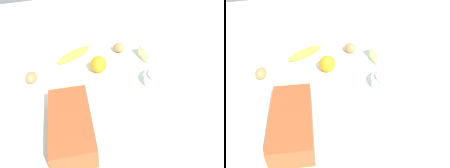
{
  "view_description": "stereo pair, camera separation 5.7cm",
  "coord_description": "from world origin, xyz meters",
  "views": [
    {
      "loc": [
        -0.62,
        0.23,
        0.58
      ],
      "look_at": [
        0.0,
        0.0,
        0.04
      ],
      "focal_mm": 35.58,
      "sensor_mm": 36.0,
      "label": 1
    },
    {
      "loc": [
        -0.64,
        0.18,
        0.58
      ],
      "look_at": [
        0.0,
        0.0,
        0.04
      ],
      "focal_mm": 35.58,
      "sensor_mm": 36.0,
      "label": 2
    }
  ],
  "objects": [
    {
      "name": "loaf_pan",
      "position": [
        -0.14,
        0.19,
        0.04
      ],
      "size": [
        0.3,
        0.17,
        0.08
      ],
      "rotation": [
        0.0,
        0.0,
        -0.14
      ],
      "color": "#9E4723",
      "rests_on": "ground_plane"
    },
    {
      "name": "orange_fruit",
      "position": [
        0.15,
        0.01,
        0.04
      ],
      "size": [
        0.07,
        0.07,
        0.07
      ],
      "primitive_type": "sphere",
      "color": "orange",
      "rests_on": "ground_plane"
    },
    {
      "name": "butter_block",
      "position": [
        0.17,
        -0.25,
        0.03
      ],
      "size": [
        0.09,
        0.07,
        0.06
      ],
      "primitive_type": "cube",
      "rotation": [
        0.0,
        0.0,
        0.06
      ],
      "color": "#F4EDB2",
      "rests_on": "ground_plane"
    },
    {
      "name": "ground_plane",
      "position": [
        0.0,
        0.0,
        -0.01
      ],
      "size": [
        2.4,
        2.4,
        0.02
      ],
      "primitive_type": "cube",
      "color": "silver"
    },
    {
      "name": "flour_bowl",
      "position": [
        -0.01,
        -0.2,
        0.03
      ],
      "size": [
        0.13,
        0.13,
        0.06
      ],
      "color": "white",
      "rests_on": "ground_plane"
    },
    {
      "name": "banana",
      "position": [
        0.29,
        0.08,
        0.02
      ],
      "size": [
        0.12,
        0.19,
        0.04
      ],
      "primitive_type": "ellipsoid",
      "rotation": [
        0.0,
        0.0,
        5.17
      ],
      "color": "yellow",
      "rests_on": "ground_plane"
    },
    {
      "name": "egg_beside_bowl",
      "position": [
        0.27,
        -0.14,
        0.02
      ],
      "size": [
        0.08,
        0.07,
        0.05
      ],
      "primitive_type": "ellipsoid",
      "rotation": [
        0.0,
        1.57,
        3.67
      ],
      "color": "#B17748",
      "rests_on": "ground_plane"
    },
    {
      "name": "egg_near_butter",
      "position": [
        0.18,
        0.29,
        0.02
      ],
      "size": [
        0.07,
        0.06,
        0.05
      ],
      "primitive_type": "ellipsoid",
      "rotation": [
        0.0,
        1.57,
        5.94
      ],
      "color": "#AC7446",
      "rests_on": "ground_plane"
    }
  ]
}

